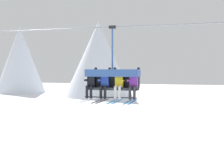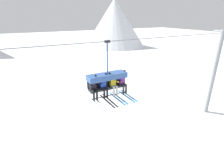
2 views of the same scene
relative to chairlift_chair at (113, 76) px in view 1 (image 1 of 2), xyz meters
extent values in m
cone|color=silver|center=(-38.00, 51.92, 2.84)|extent=(12.39, 12.39, 16.88)
cone|color=silver|center=(-15.67, 47.35, 2.56)|extent=(14.86, 14.86, 16.33)
cylinder|color=gray|center=(2.19, -0.07, 2.00)|extent=(20.01, 0.05, 0.05)
cube|color=#33383D|center=(0.00, -0.07, -0.52)|extent=(2.18, 0.48, 0.10)
cube|color=#33383D|center=(0.00, 0.21, -0.24)|extent=(2.18, 0.08, 0.45)
cube|color=#335699|center=(0.00, -0.01, 0.13)|extent=(2.22, 0.68, 0.30)
cylinder|color=black|center=(0.00, -0.39, -0.85)|extent=(2.18, 0.04, 0.04)
cylinder|color=#335699|center=(0.00, -0.07, 1.12)|extent=(0.07, 0.07, 1.67)
cube|color=black|center=(0.00, -0.07, 2.00)|extent=(0.28, 0.12, 0.12)
cube|color=black|center=(-0.90, -0.09, -0.21)|extent=(0.32, 0.22, 0.52)
sphere|color=black|center=(-0.90, -0.09, 0.15)|extent=(0.22, 0.22, 0.22)
ellipsoid|color=black|center=(-0.90, -0.19, 0.15)|extent=(0.17, 0.04, 0.08)
cylinder|color=black|center=(-0.99, -0.26, -0.43)|extent=(0.11, 0.34, 0.11)
cylinder|color=black|center=(-0.81, -0.26, -0.43)|extent=(0.11, 0.34, 0.11)
cylinder|color=black|center=(-0.99, -0.43, -0.67)|extent=(0.11, 0.11, 0.48)
cylinder|color=black|center=(-0.81, -0.43, -0.67)|extent=(0.11, 0.11, 0.48)
cube|color=#B2B2BC|center=(-0.99, -0.73, -0.96)|extent=(0.09, 1.70, 0.02)
cube|color=#B2B2BC|center=(-0.81, -0.73, -0.96)|extent=(0.09, 1.70, 0.02)
cylinder|color=black|center=(-1.09, -0.24, -0.17)|extent=(0.09, 0.30, 0.09)
cylinder|color=black|center=(-0.71, -0.09, 0.14)|extent=(0.09, 0.09, 0.30)
sphere|color=black|center=(-0.71, -0.09, 0.31)|extent=(0.11, 0.11, 0.11)
cube|color=#2847B7|center=(-0.30, -0.09, -0.21)|extent=(0.32, 0.22, 0.52)
sphere|color=black|center=(-0.30, -0.09, 0.15)|extent=(0.22, 0.22, 0.22)
ellipsoid|color=black|center=(-0.30, -0.19, 0.15)|extent=(0.17, 0.04, 0.08)
cylinder|color=black|center=(-0.39, -0.26, -0.43)|extent=(0.11, 0.34, 0.11)
cylinder|color=black|center=(-0.21, -0.26, -0.43)|extent=(0.11, 0.34, 0.11)
cylinder|color=black|center=(-0.39, -0.43, -0.67)|extent=(0.11, 0.11, 0.48)
cylinder|color=black|center=(-0.21, -0.43, -0.67)|extent=(0.11, 0.11, 0.48)
cube|color=#232328|center=(-0.39, -0.73, -0.96)|extent=(0.09, 1.70, 0.02)
cube|color=#232328|center=(-0.21, -0.73, -0.96)|extent=(0.09, 1.70, 0.02)
cylinder|color=#2847B7|center=(-0.49, -0.24, -0.17)|extent=(0.09, 0.30, 0.09)
cylinder|color=#2847B7|center=(-0.11, -0.09, 0.14)|extent=(0.09, 0.09, 0.30)
sphere|color=black|center=(-0.11, -0.09, 0.31)|extent=(0.11, 0.11, 0.11)
cube|color=yellow|center=(0.30, -0.09, -0.21)|extent=(0.32, 0.22, 0.52)
sphere|color=#284C93|center=(0.30, -0.09, 0.15)|extent=(0.22, 0.22, 0.22)
ellipsoid|color=black|center=(0.30, -0.19, 0.15)|extent=(0.17, 0.04, 0.08)
cylinder|color=silver|center=(0.21, -0.26, -0.43)|extent=(0.11, 0.34, 0.11)
cylinder|color=silver|center=(0.39, -0.26, -0.43)|extent=(0.11, 0.34, 0.11)
cylinder|color=silver|center=(0.21, -0.43, -0.67)|extent=(0.11, 0.11, 0.48)
cylinder|color=silver|center=(0.39, -0.43, -0.67)|extent=(0.11, 0.11, 0.48)
cube|color=#1E6BB2|center=(0.21, -0.73, -0.96)|extent=(0.09, 1.70, 0.02)
cube|color=#1E6BB2|center=(0.39, -0.73, -0.96)|extent=(0.09, 1.70, 0.02)
cylinder|color=yellow|center=(0.11, -0.09, 0.14)|extent=(0.09, 0.09, 0.30)
sphere|color=black|center=(0.11, -0.09, 0.31)|extent=(0.11, 0.11, 0.11)
cylinder|color=yellow|center=(0.49, -0.24, -0.17)|extent=(0.09, 0.30, 0.09)
cube|color=purple|center=(0.90, -0.09, -0.21)|extent=(0.32, 0.22, 0.52)
sphere|color=#284C93|center=(0.90, -0.09, 0.15)|extent=(0.22, 0.22, 0.22)
ellipsoid|color=black|center=(0.90, -0.19, 0.15)|extent=(0.17, 0.04, 0.08)
cylinder|color=#2D2D33|center=(0.81, -0.26, -0.43)|extent=(0.11, 0.34, 0.11)
cylinder|color=#2D2D33|center=(0.99, -0.26, -0.43)|extent=(0.11, 0.34, 0.11)
cylinder|color=#2D2D33|center=(0.81, -0.43, -0.67)|extent=(0.11, 0.11, 0.48)
cylinder|color=#2D2D33|center=(0.99, -0.43, -0.67)|extent=(0.11, 0.11, 0.48)
cube|color=#1E6BB2|center=(0.81, -0.73, -0.96)|extent=(0.09, 1.70, 0.02)
cube|color=#1E6BB2|center=(0.99, -0.73, -0.96)|extent=(0.09, 1.70, 0.02)
cylinder|color=purple|center=(0.71, -0.24, -0.17)|extent=(0.09, 0.30, 0.09)
cylinder|color=purple|center=(1.09, -0.09, 0.14)|extent=(0.09, 0.09, 0.30)
sphere|color=black|center=(1.09, -0.09, 0.31)|extent=(0.11, 0.11, 0.11)
camera|label=1|loc=(2.95, -11.24, 0.27)|focal=45.00mm
camera|label=2|loc=(-4.07, -8.05, 3.22)|focal=28.00mm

